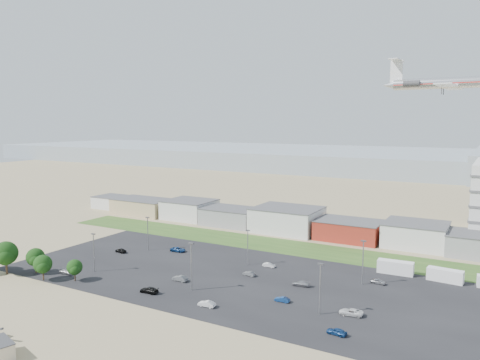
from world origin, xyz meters
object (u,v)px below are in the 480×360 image
Objects in this scene: parked_car_1 at (282,299)px; parked_car_10 at (67,272)px; parked_car_13 at (207,304)px; parked_car_7 at (249,274)px; parked_car_8 at (378,281)px; portable_shed at (1,349)px; parked_car_3 at (149,290)px; parked_car_9 at (178,250)px; parked_car_12 at (301,284)px; parked_car_11 at (269,265)px; parked_car_2 at (337,331)px; airliner at (453,83)px; parked_car_0 at (351,312)px; parked_car_4 at (180,278)px; parked_car_5 at (121,250)px; box_trailer_a at (395,267)px.

parked_car_10 is (-54.00, -9.73, 0.08)m from parked_car_1.
parked_car_1 is 0.88× the size of parked_car_13.
parked_car_8 reaches higher than parked_car_7.
portable_shed is 1.28× the size of parked_car_3.
parked_car_9 is 43.08m from parked_car_12.
parked_car_11 is 0.80× the size of parked_car_12.
parked_car_2 is at bearing 89.04° from parked_car_3.
parked_car_7 is (-28.73, 20.62, -0.07)m from parked_car_2.
airliner is 13.13× the size of parked_car_8.
airliner is 114.33m from parked_car_13.
parked_car_7 is at bearing -112.52° from parked_car_9.
parked_car_3 is (1.87, 33.85, -0.79)m from portable_shed.
parked_car_0 is 1.16× the size of parked_car_4.
parked_car_10 is (-27.48, -9.64, -0.03)m from parked_car_4.
airliner is 90.62m from parked_car_11.
parked_car_12 is at bearing -128.62° from parked_car_11.
parked_car_13 is at bearing 178.21° from parked_car_11.
parked_car_2 is at bearing -175.70° from parked_car_8.
parked_car_5 is at bearing -99.48° from parked_car_2.
parked_car_1 is 0.76× the size of parked_car_10.
parked_car_3 reaches higher than parked_car_10.
parked_car_4 is 17.24m from parked_car_13.
parked_car_4 reaches higher than parked_car_0.
airliner is 102.66m from parked_car_1.
box_trailer_a is at bearing -64.59° from parked_car_10.
parked_car_8 is (0.27, 30.30, -0.01)m from parked_car_2.
parked_car_13 is (-26.92, -10.30, -0.03)m from parked_car_0.
parked_car_10 reaches higher than parked_car_12.
parked_car_12 is at bearing 147.13° from parked_car_13.
parked_car_7 reaches higher than parked_car_11.
parked_car_2 is (-2.21, -39.92, -0.99)m from box_trailer_a.
box_trailer_a reaches higher than parked_car_9.
airliner reaches higher than parked_car_3.
parked_car_11 reaches higher than parked_car_1.
parked_car_0 is at bearing 108.53° from parked_car_13.
airliner is at bearing 157.66° from parked_car_13.
parked_car_4 is 24.35m from parked_car_11.
parked_car_8 is at bearing -173.89° from parked_car_2.
parked_car_0 reaches higher than parked_car_11.
airliner is 82.88m from parked_car_8.
parked_car_3 is at bearing 61.53° from parked_car_5.
airliner is at bearing -30.56° from parked_car_11.
box_trailer_a is at bearing 128.03° from parked_car_4.
parked_car_1 is 18.01m from parked_car_7.
portable_shed is 78.56m from parked_car_8.
airliner is 10.09× the size of parked_car_9.
parked_car_3 reaches higher than parked_car_13.
parked_car_2 is (14.75, -9.26, 0.08)m from parked_car_1.
parked_car_11 is (43.33, 8.80, -0.09)m from parked_car_5.
parked_car_10 is at bearing -67.91° from parked_car_4.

